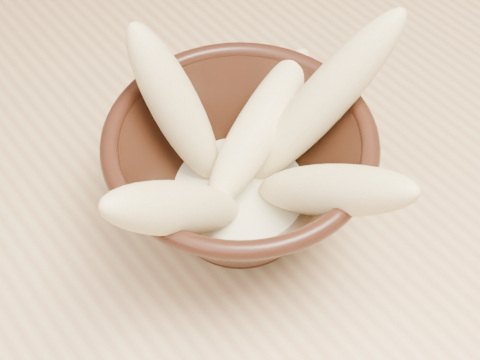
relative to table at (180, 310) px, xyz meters
The scene contains 8 objects.
table is the anchor object (origin of this frame).
bowl 0.15m from the table, ahead, with size 0.18×0.18×0.10m.
milk_puddle 0.13m from the table, ahead, with size 0.10×0.10×0.01m, color beige.
banana_upright 0.18m from the table, 46.11° to the left, with size 0.03×0.03×0.13m, color tan.
banana_left 0.17m from the table, 94.60° to the right, with size 0.03×0.03×0.14m, color tan.
banana_right 0.21m from the table, ahead, with size 0.03×0.03×0.15m, color tan.
banana_across 0.17m from the table, ahead, with size 0.03×0.03×0.14m, color tan.
banana_front 0.19m from the table, 38.57° to the right, with size 0.03×0.03×0.14m, color tan.
Camera 1 is at (-0.11, -0.22, 1.16)m, focal length 50.00 mm.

